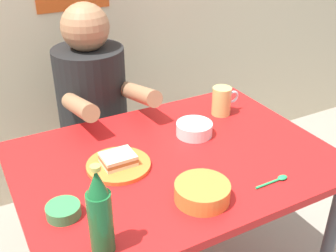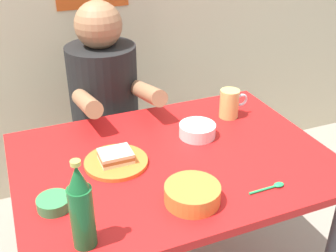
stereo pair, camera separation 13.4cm
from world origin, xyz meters
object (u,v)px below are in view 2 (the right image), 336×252
(beer_mug, at_px, (230,103))
(beer_bottle, at_px, (81,208))
(dip_bowl_green, at_px, (54,203))
(stool, at_px, (110,162))
(plate_orange, at_px, (116,162))
(dining_table, at_px, (173,178))
(person_seated, at_px, (104,89))
(sandwich, at_px, (116,156))

(beer_mug, distance_m, beer_bottle, 0.87)
(beer_bottle, distance_m, dip_bowl_green, 0.21)
(stool, height_order, plate_orange, plate_orange)
(beer_mug, xyz_separation_m, dip_bowl_green, (-0.77, -0.32, -0.04))
(stool, bearing_deg, dining_table, -82.03)
(beer_mug, bearing_deg, plate_orange, -163.14)
(stool, xyz_separation_m, dip_bowl_green, (-0.35, -0.75, 0.41))
(beer_mug, bearing_deg, beer_bottle, -145.41)
(plate_orange, bearing_deg, beer_bottle, -118.45)
(person_seated, xyz_separation_m, plate_orange, (-0.11, -0.58, -0.02))
(dining_table, height_order, stool, dining_table)
(person_seated, distance_m, plate_orange, 0.59)
(person_seated, relative_size, plate_orange, 3.27)
(plate_orange, xyz_separation_m, dip_bowl_green, (-0.23, -0.15, 0.01))
(stool, relative_size, beer_mug, 3.57)
(sandwich, height_order, beer_bottle, beer_bottle)
(dining_table, height_order, person_seated, person_seated)
(sandwich, relative_size, beer_mug, 0.87)
(sandwich, xyz_separation_m, beer_bottle, (-0.18, -0.33, 0.09))
(dining_table, distance_m, plate_orange, 0.23)
(person_seated, height_order, dip_bowl_green, person_seated)
(dining_table, relative_size, beer_mug, 8.73)
(plate_orange, distance_m, dip_bowl_green, 0.28)
(plate_orange, relative_size, dip_bowl_green, 2.20)
(beer_bottle, relative_size, dip_bowl_green, 2.62)
(beer_bottle, bearing_deg, sandwich, 61.55)
(sandwich, distance_m, beer_mug, 0.56)
(dining_table, relative_size, sandwich, 10.00)
(beer_mug, bearing_deg, dip_bowl_green, -157.65)
(stool, distance_m, beer_mug, 0.76)
(sandwich, distance_m, beer_bottle, 0.39)
(dip_bowl_green, bearing_deg, person_seated, 64.91)
(sandwich, bearing_deg, beer_bottle, -118.45)
(dining_table, bearing_deg, sandwich, 169.87)
(stool, height_order, person_seated, person_seated)
(dip_bowl_green, bearing_deg, dining_table, 15.31)
(dining_table, relative_size, beer_bottle, 4.20)
(person_seated, relative_size, sandwich, 6.54)
(person_seated, xyz_separation_m, sandwich, (-0.11, -0.58, 0.01))
(beer_mug, bearing_deg, dining_table, -149.58)
(stool, bearing_deg, beer_bottle, -107.46)
(person_seated, height_order, plate_orange, person_seated)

